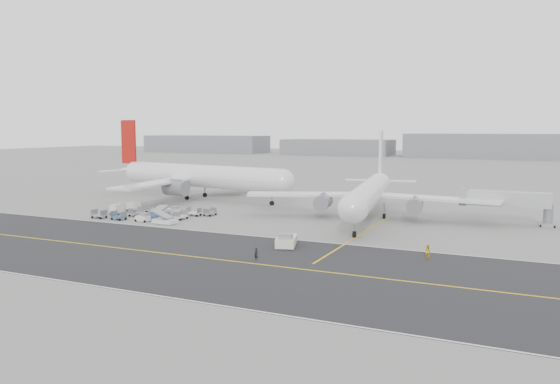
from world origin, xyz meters
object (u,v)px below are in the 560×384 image
at_px(pushback_tug, 286,240).
at_px(ground_crew_b, 427,251).
at_px(jet_bridge, 506,201).
at_px(airliner_b, 369,193).
at_px(airliner_a, 197,176).
at_px(ground_crew_a, 256,254).

height_order(pushback_tug, ground_crew_b, pushback_tug).
xyz_separation_m(pushback_tug, jet_bridge, (27.87, 33.26, 3.33)).
height_order(airliner_b, ground_crew_b, airliner_b).
xyz_separation_m(jet_bridge, ground_crew_b, (-8.15, -32.17, -3.28)).
bearing_deg(jet_bridge, airliner_a, 174.93).
distance_m(jet_bridge, ground_crew_b, 33.35).
distance_m(airliner_a, pushback_tug, 58.61).
relative_size(pushback_tug, jet_bridge, 0.46).
distance_m(airliner_b, ground_crew_b, 32.56).
relative_size(jet_bridge, ground_crew_b, 8.71).
distance_m(jet_bridge, ground_crew_a, 51.07).
height_order(jet_bridge, ground_crew_a, jet_bridge).
relative_size(pushback_tug, ground_crew_b, 4.04).
bearing_deg(airliner_b, airliner_a, 157.53).
xyz_separation_m(ground_crew_a, ground_crew_b, (19.79, 10.45, 0.08)).
bearing_deg(pushback_tug, ground_crew_a, -108.23).
bearing_deg(airliner_a, jet_bridge, -87.16).
bearing_deg(airliner_b, ground_crew_b, -69.75).
bearing_deg(ground_crew_a, jet_bridge, 73.48).
relative_size(airliner_b, jet_bridge, 3.01).
distance_m(airliner_b, pushback_tug, 29.92).
bearing_deg(ground_crew_a, pushback_tug, 106.29).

